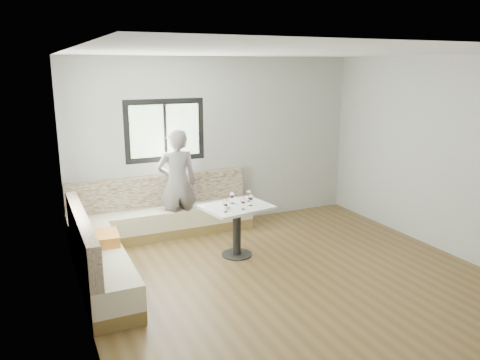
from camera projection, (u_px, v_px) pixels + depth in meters
room at (287, 170)px, 5.68m from camera, size 5.01×5.01×2.81m
banquette at (138, 232)px, 6.68m from camera, size 2.90×2.80×0.95m
table at (237, 218)px, 6.60m from camera, size 1.00×0.84×0.74m
person at (177, 183)px, 7.30m from camera, size 0.66×0.46×1.72m
olive_ramekin at (226, 207)px, 6.43m from camera, size 0.11×0.11×0.05m
wine_glass_a at (226, 203)px, 6.25m from camera, size 0.08×0.08×0.17m
wine_glass_b at (243, 201)px, 6.36m from camera, size 0.08×0.08×0.17m
wine_glass_c at (251, 197)px, 6.53m from camera, size 0.08×0.08×0.17m
wine_glass_d at (232, 195)px, 6.64m from camera, size 0.08×0.08×0.17m
wine_glass_e at (248, 193)px, 6.75m from camera, size 0.08×0.08×0.17m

